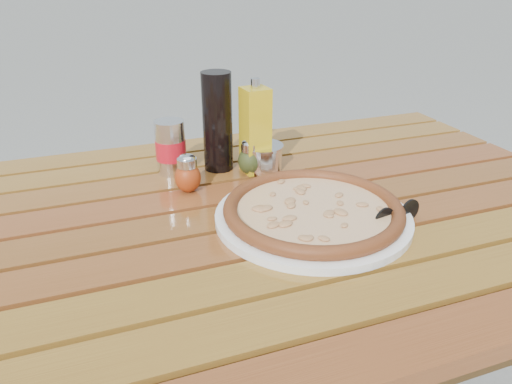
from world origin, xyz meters
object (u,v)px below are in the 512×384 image
object	(u,v)px
table	(260,244)
dark_bottle	(217,122)
pepper_shaker	(188,174)
parmesan_tin	(262,157)
sunglasses	(396,215)
pizza	(313,209)
olive_oil_cruet	(255,130)
soda_can	(171,148)
plate	(313,217)
oregano_shaker	(250,157)

from	to	relation	value
table	dark_bottle	xyz separation A→B (m)	(-0.01, 0.23, 0.19)
pepper_shaker	parmesan_tin	size ratio (longest dim) A/B	0.75
sunglasses	pepper_shaker	bearing A→B (deg)	129.57
pizza	parmesan_tin	bearing A→B (deg)	90.10
table	olive_oil_cruet	size ratio (longest dim) A/B	6.67
parmesan_tin	soda_can	bearing A→B (deg)	164.48
plate	sunglasses	size ratio (longest dim) A/B	3.27
dark_bottle	olive_oil_cruet	xyz separation A→B (m)	(0.07, -0.05, -0.01)
soda_can	olive_oil_cruet	size ratio (longest dim) A/B	0.57
dark_bottle	oregano_shaker	bearing A→B (deg)	-43.93
table	olive_oil_cruet	distance (m)	0.26
table	pepper_shaker	world-z (taller)	pepper_shaker
dark_bottle	soda_can	size ratio (longest dim) A/B	1.83
plate	oregano_shaker	bearing A→B (deg)	97.78
table	plate	size ratio (longest dim) A/B	3.89
pepper_shaker	parmesan_tin	bearing A→B (deg)	16.63
soda_can	parmesan_tin	world-z (taller)	soda_can
table	parmesan_tin	distance (m)	0.23
plate	olive_oil_cruet	distance (m)	0.27
pepper_shaker	soda_can	distance (m)	0.11
soda_can	parmesan_tin	bearing A→B (deg)	-15.52
oregano_shaker	olive_oil_cruet	world-z (taller)	olive_oil_cruet
pizza	parmesan_tin	distance (m)	0.26
plate	dark_bottle	bearing A→B (deg)	106.70
oregano_shaker	dark_bottle	distance (m)	0.11
oregano_shaker	parmesan_tin	size ratio (longest dim) A/B	0.75
olive_oil_cruet	soda_can	bearing A→B (deg)	162.05
pizza	soda_can	xyz separation A→B (m)	(-0.20, 0.31, 0.04)
soda_can	parmesan_tin	size ratio (longest dim) A/B	1.09
plate	pizza	xyz separation A→B (m)	(-0.00, 0.00, 0.02)
plate	oregano_shaker	distance (m)	0.25
plate	oregano_shaker	size ratio (longest dim) A/B	4.39
dark_bottle	parmesan_tin	world-z (taller)	dark_bottle
olive_oil_cruet	parmesan_tin	world-z (taller)	olive_oil_cruet
olive_oil_cruet	sunglasses	bearing A→B (deg)	-63.95
soda_can	plate	bearing A→B (deg)	-58.02
dark_bottle	sunglasses	bearing A→B (deg)	-57.90
oregano_shaker	soda_can	xyz separation A→B (m)	(-0.16, 0.07, 0.02)
table	oregano_shaker	bearing A→B (deg)	75.96
pizza	soda_can	distance (m)	0.37
dark_bottle	sunglasses	size ratio (longest dim) A/B	2.00
plate	parmesan_tin	distance (m)	0.26
pepper_shaker	sunglasses	distance (m)	0.42
table	sunglasses	distance (m)	0.27
pizza	sunglasses	bearing A→B (deg)	-24.11
table	sunglasses	bearing A→B (deg)	-31.59
pizza	dark_bottle	distance (m)	0.33
oregano_shaker	plate	bearing A→B (deg)	-82.22
plate	soda_can	world-z (taller)	soda_can
pepper_shaker	dark_bottle	distance (m)	0.15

